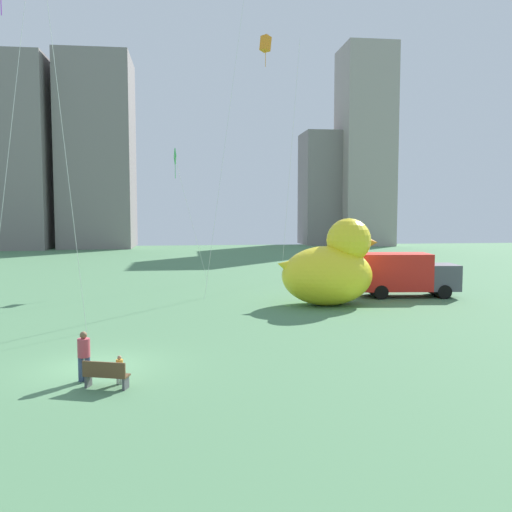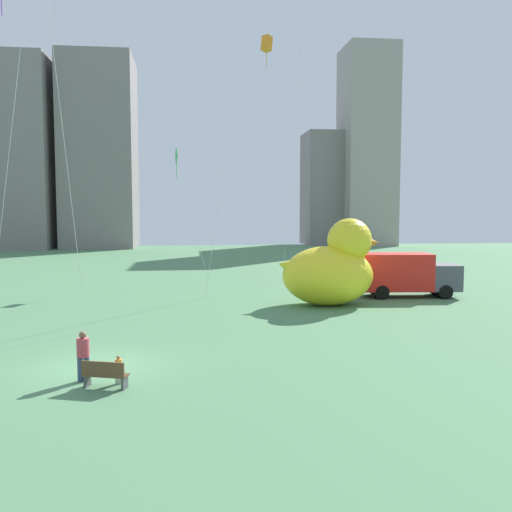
{
  "view_description": "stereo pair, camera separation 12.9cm",
  "coord_description": "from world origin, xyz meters",
  "px_view_note": "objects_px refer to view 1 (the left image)",
  "views": [
    {
      "loc": [
        3.25,
        -20.36,
        5.67
      ],
      "look_at": [
        6.4,
        4.7,
        3.59
      ],
      "focal_mm": 39.16,
      "sensor_mm": 36.0,
      "label": 1
    },
    {
      "loc": [
        3.38,
        -20.37,
        5.67
      ],
      "look_at": [
        6.4,
        4.7,
        3.59
      ],
      "focal_mm": 39.16,
      "sensor_mm": 36.0,
      "label": 2
    }
  ],
  "objects_px": {
    "box_truck": "(404,275)",
    "kite_orange": "(266,46)",
    "person_child": "(120,368)",
    "park_bench": "(106,374)",
    "kite_green": "(176,162)",
    "giant_inflatable_duck": "(331,268)",
    "person_adult": "(84,354)"
  },
  "relations": [
    {
      "from": "kite_green",
      "to": "park_bench",
      "type": "bearing_deg",
      "value": -94.17
    },
    {
      "from": "park_bench",
      "to": "person_child",
      "type": "bearing_deg",
      "value": 49.05
    },
    {
      "from": "box_truck",
      "to": "kite_orange",
      "type": "bearing_deg",
      "value": 137.38
    },
    {
      "from": "giant_inflatable_duck",
      "to": "person_child",
      "type": "bearing_deg",
      "value": -127.52
    },
    {
      "from": "person_child",
      "to": "kite_green",
      "type": "bearing_deg",
      "value": 86.62
    },
    {
      "from": "box_truck",
      "to": "person_child",
      "type": "bearing_deg",
      "value": -134.6
    },
    {
      "from": "person_adult",
      "to": "box_truck",
      "type": "relative_size",
      "value": 0.25
    },
    {
      "from": "park_bench",
      "to": "person_adult",
      "type": "height_order",
      "value": "person_adult"
    },
    {
      "from": "giant_inflatable_duck",
      "to": "box_truck",
      "type": "xyz_separation_m",
      "value": [
        5.61,
        2.59,
        -0.75
      ]
    },
    {
      "from": "box_truck",
      "to": "giant_inflatable_duck",
      "type": "bearing_deg",
      "value": -155.18
    },
    {
      "from": "person_child",
      "to": "kite_green",
      "type": "height_order",
      "value": "kite_green"
    },
    {
      "from": "giant_inflatable_duck",
      "to": "kite_green",
      "type": "relative_size",
      "value": 0.6
    },
    {
      "from": "box_truck",
      "to": "kite_green",
      "type": "distance_m",
      "value": 19.03
    },
    {
      "from": "person_adult",
      "to": "kite_orange",
      "type": "distance_m",
      "value": 30.54
    },
    {
      "from": "person_child",
      "to": "giant_inflatable_duck",
      "type": "xyz_separation_m",
      "value": [
        10.74,
        13.99,
        1.69
      ]
    },
    {
      "from": "person_child",
      "to": "box_truck",
      "type": "bearing_deg",
      "value": 45.4
    },
    {
      "from": "person_child",
      "to": "park_bench",
      "type": "bearing_deg",
      "value": -130.95
    },
    {
      "from": "park_bench",
      "to": "giant_inflatable_duck",
      "type": "distance_m",
      "value": 18.3
    },
    {
      "from": "person_child",
      "to": "kite_orange",
      "type": "bearing_deg",
      "value": 71.04
    },
    {
      "from": "person_adult",
      "to": "kite_orange",
      "type": "bearing_deg",
      "value": 68.15
    },
    {
      "from": "kite_green",
      "to": "kite_orange",
      "type": "relative_size",
      "value": 0.56
    },
    {
      "from": "person_adult",
      "to": "giant_inflatable_duck",
      "type": "height_order",
      "value": "giant_inflatable_duck"
    },
    {
      "from": "box_truck",
      "to": "kite_green",
      "type": "xyz_separation_m",
      "value": [
        -14.84,
        8.89,
        7.94
      ]
    },
    {
      "from": "giant_inflatable_duck",
      "to": "park_bench",
      "type": "bearing_deg",
      "value": -127.63
    },
    {
      "from": "park_bench",
      "to": "person_child",
      "type": "xyz_separation_m",
      "value": [
        0.38,
        0.44,
        0.06
      ]
    },
    {
      "from": "person_adult",
      "to": "person_child",
      "type": "relative_size",
      "value": 1.77
    },
    {
      "from": "person_child",
      "to": "box_truck",
      "type": "height_order",
      "value": "box_truck"
    },
    {
      "from": "person_child",
      "to": "kite_orange",
      "type": "distance_m",
      "value": 30.77
    },
    {
      "from": "person_adult",
      "to": "box_truck",
      "type": "bearing_deg",
      "value": 42.59
    },
    {
      "from": "giant_inflatable_duck",
      "to": "box_truck",
      "type": "bearing_deg",
      "value": 24.82
    },
    {
      "from": "box_truck",
      "to": "kite_orange",
      "type": "distance_m",
      "value": 19.77
    },
    {
      "from": "giant_inflatable_duck",
      "to": "kite_green",
      "type": "height_order",
      "value": "kite_green"
    }
  ]
}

